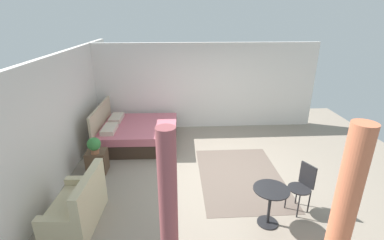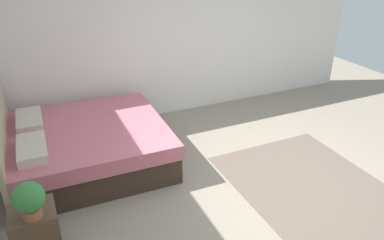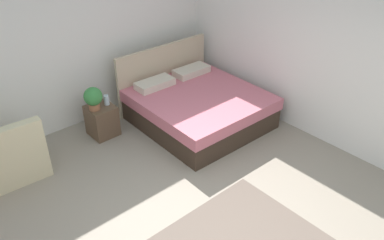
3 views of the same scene
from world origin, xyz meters
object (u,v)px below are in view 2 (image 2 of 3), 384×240
at_px(bed, 84,145).
at_px(vase, 30,197).
at_px(nightstand, 36,232).
at_px(potted_plant, 29,199).

relative_size(bed, vase, 13.07).
relative_size(nightstand, vase, 3.22).
distance_m(nightstand, vase, 0.35).
bearing_deg(bed, nightstand, 153.21).
xyz_separation_m(bed, vase, (-1.29, 0.70, 0.28)).
bearing_deg(potted_plant, nightstand, 7.53).
relative_size(bed, potted_plant, 5.60).
xyz_separation_m(nightstand, vase, (0.12, -0.01, 0.33)).
relative_size(nightstand, potted_plant, 1.38).
height_order(potted_plant, vase, potted_plant).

